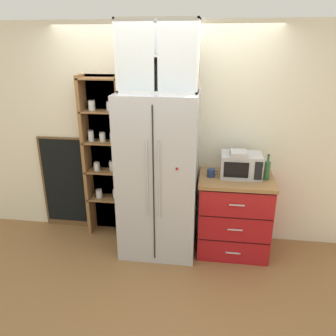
{
  "coord_description": "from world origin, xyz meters",
  "views": [
    {
      "loc": [
        0.58,
        -3.44,
        2.31
      ],
      "look_at": [
        0.1,
        -0.0,
        1.01
      ],
      "focal_mm": 35.9,
      "sensor_mm": 36.0,
      "label": 1
    }
  ],
  "objects_px": {
    "mug_navy": "(211,173)",
    "chalkboard_menu": "(65,183)",
    "bottle_amber": "(237,167)",
    "coffee_maker": "(238,164)",
    "bottle_green": "(267,169)",
    "microwave": "(241,165)",
    "refrigerator": "(159,175)"
  },
  "relations": [
    {
      "from": "mug_navy",
      "to": "chalkboard_menu",
      "type": "xyz_separation_m",
      "value": [
        -1.87,
        0.28,
        -0.35
      ]
    },
    {
      "from": "bottle_amber",
      "to": "chalkboard_menu",
      "type": "distance_m",
      "value": 2.2
    },
    {
      "from": "mug_navy",
      "to": "chalkboard_menu",
      "type": "height_order",
      "value": "chalkboard_menu"
    },
    {
      "from": "coffee_maker",
      "to": "bottle_green",
      "type": "bearing_deg",
      "value": -3.21
    },
    {
      "from": "bottle_green",
      "to": "chalkboard_menu",
      "type": "distance_m",
      "value": 2.52
    },
    {
      "from": "bottle_amber",
      "to": "chalkboard_menu",
      "type": "height_order",
      "value": "chalkboard_menu"
    },
    {
      "from": "bottle_green",
      "to": "microwave",
      "type": "bearing_deg",
      "value": 167.72
    },
    {
      "from": "coffee_maker",
      "to": "chalkboard_menu",
      "type": "distance_m",
      "value": 2.21
    },
    {
      "from": "bottle_amber",
      "to": "microwave",
      "type": "bearing_deg",
      "value": 20.75
    },
    {
      "from": "mug_navy",
      "to": "bottle_green",
      "type": "distance_m",
      "value": 0.6
    },
    {
      "from": "refrigerator",
      "to": "bottle_amber",
      "type": "distance_m",
      "value": 0.87
    },
    {
      "from": "mug_navy",
      "to": "bottle_green",
      "type": "xyz_separation_m",
      "value": [
        0.6,
        0.0,
        0.08
      ]
    },
    {
      "from": "coffee_maker",
      "to": "bottle_amber",
      "type": "height_order",
      "value": "coffee_maker"
    },
    {
      "from": "bottle_amber",
      "to": "chalkboard_menu",
      "type": "xyz_separation_m",
      "value": [
        -2.15,
        0.24,
        -0.41
      ]
    },
    {
      "from": "coffee_maker",
      "to": "refrigerator",
      "type": "bearing_deg",
      "value": -175.87
    },
    {
      "from": "refrigerator",
      "to": "chalkboard_menu",
      "type": "distance_m",
      "value": 1.37
    },
    {
      "from": "coffee_maker",
      "to": "bottle_amber",
      "type": "xyz_separation_m",
      "value": [
        -0.0,
        0.03,
        -0.05
      ]
    },
    {
      "from": "refrigerator",
      "to": "bottle_green",
      "type": "bearing_deg",
      "value": 2.16
    },
    {
      "from": "chalkboard_menu",
      "to": "coffee_maker",
      "type": "bearing_deg",
      "value": -7.07
    },
    {
      "from": "chalkboard_menu",
      "to": "refrigerator",
      "type": "bearing_deg",
      "value": -14.25
    },
    {
      "from": "microwave",
      "to": "coffee_maker",
      "type": "distance_m",
      "value": 0.06
    },
    {
      "from": "refrigerator",
      "to": "chalkboard_menu",
      "type": "bearing_deg",
      "value": 165.75
    },
    {
      "from": "mug_navy",
      "to": "bottle_green",
      "type": "relative_size",
      "value": 0.43
    },
    {
      "from": "coffee_maker",
      "to": "mug_navy",
      "type": "relative_size",
      "value": 2.53
    },
    {
      "from": "coffee_maker",
      "to": "bottle_amber",
      "type": "bearing_deg",
      "value": 90.0
    },
    {
      "from": "refrigerator",
      "to": "microwave",
      "type": "height_order",
      "value": "refrigerator"
    },
    {
      "from": "coffee_maker",
      "to": "chalkboard_menu",
      "type": "xyz_separation_m",
      "value": [
        -2.15,
        0.27,
        -0.46
      ]
    },
    {
      "from": "mug_navy",
      "to": "microwave",
      "type": "bearing_deg",
      "value": 10.6
    },
    {
      "from": "bottle_amber",
      "to": "chalkboard_menu",
      "type": "relative_size",
      "value": 0.2
    },
    {
      "from": "mug_navy",
      "to": "bottle_amber",
      "type": "xyz_separation_m",
      "value": [
        0.28,
        0.04,
        0.06
      ]
    },
    {
      "from": "refrigerator",
      "to": "mug_navy",
      "type": "bearing_deg",
      "value": 4.35
    },
    {
      "from": "coffee_maker",
      "to": "mug_navy",
      "type": "bearing_deg",
      "value": -176.32
    }
  ]
}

